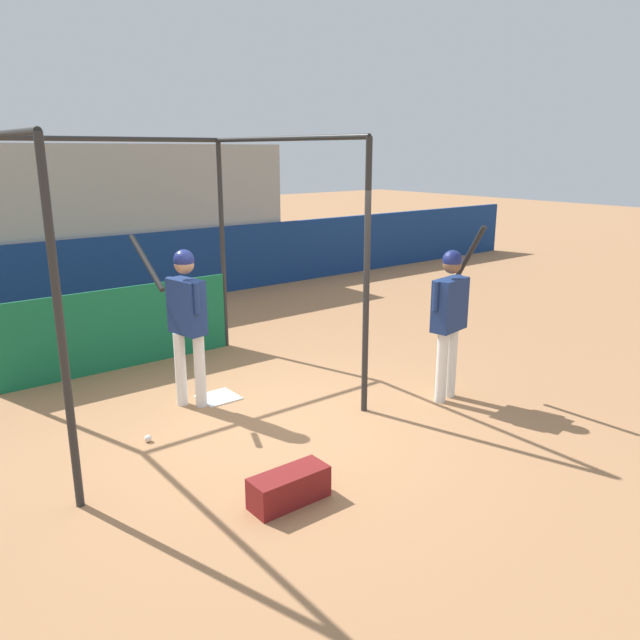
{
  "coord_description": "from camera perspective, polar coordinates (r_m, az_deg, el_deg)",
  "views": [
    {
      "loc": [
        -3.56,
        -5.22,
        2.91
      ],
      "look_at": [
        0.73,
        0.22,
        1.01
      ],
      "focal_mm": 35.0,
      "sensor_mm": 36.0,
      "label": 1
    }
  ],
  "objects": [
    {
      "name": "ground_plane",
      "position": [
        6.96,
        -3.63,
        -9.46
      ],
      "size": [
        60.0,
        60.0,
        0.0
      ],
      "primitive_type": "plane",
      "color": "#A8754C"
    },
    {
      "name": "outfield_wall",
      "position": [
        12.15,
        -20.55,
        3.77
      ],
      "size": [
        24.0,
        0.12,
        1.37
      ],
      "color": "navy",
      "rests_on": "ground"
    },
    {
      "name": "batting_cage",
      "position": [
        8.14,
        -16.46,
        3.27
      ],
      "size": [
        3.3,
        3.22,
        3.08
      ],
      "color": "#282828",
      "rests_on": "ground"
    },
    {
      "name": "home_plate",
      "position": [
        7.72,
        -9.28,
        -6.99
      ],
      "size": [
        0.44,
        0.44,
        0.02
      ],
      "color": "white",
      "rests_on": "ground"
    },
    {
      "name": "equipment_bag",
      "position": [
        5.49,
        -2.84,
        -15.04
      ],
      "size": [
        0.7,
        0.28,
        0.28
      ],
      "color": "maroon",
      "rests_on": "ground"
    },
    {
      "name": "player_waiting",
      "position": [
        7.42,
        11.79,
        0.89
      ],
      "size": [
        0.76,
        0.55,
        2.09
      ],
      "rotation": [
        0.0,
        0.0,
        0.17
      ],
      "color": "white",
      "rests_on": "ground"
    },
    {
      "name": "player_batter",
      "position": [
        7.22,
        -12.17,
        0.68
      ],
      "size": [
        0.54,
        0.87,
        1.99
      ],
      "rotation": [
        0.0,
        0.0,
        1.76
      ],
      "color": "white",
      "rests_on": "ground"
    },
    {
      "name": "bleacher_section",
      "position": [
        13.61,
        -23.09,
        8.24
      ],
      "size": [
        8.7,
        3.2,
        3.05
      ],
      "color": "#9E9E99",
      "rests_on": "ground"
    },
    {
      "name": "baseball",
      "position": [
        6.78,
        -15.46,
        -10.39
      ],
      "size": [
        0.07,
        0.07,
        0.07
      ],
      "color": "white",
      "rests_on": "ground"
    }
  ]
}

